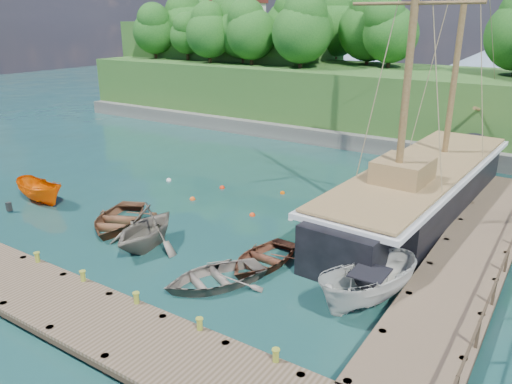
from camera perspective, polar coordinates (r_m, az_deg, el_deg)
ground at (r=24.08m, az=-7.90°, el=-6.90°), size 160.00×160.00×0.00m
dock_near at (r=18.72m, az=-16.60°, el=-14.41°), size 20.00×3.20×1.10m
dock_east at (r=25.38m, az=23.76°, el=-5.95°), size 3.20×24.00×1.10m
bollard_0 at (r=23.95m, az=-23.46°, el=-8.60°), size 0.26×0.26×0.45m
bollard_1 at (r=21.72m, az=-18.93°, el=-10.96°), size 0.26×0.26×0.45m
bollard_2 at (r=19.70m, az=-13.33°, el=-13.73°), size 0.26×0.26×0.45m
bollard_3 at (r=17.95m, az=-6.36°, el=-16.92°), size 0.26×0.26×0.45m
bollard_4 at (r=16.57m, az=2.24°, el=-20.39°), size 0.26×0.26×0.45m
rowboat_0 at (r=27.80m, az=-15.48°, el=-3.73°), size 5.19×5.83×1.00m
rowboat_1 at (r=25.05m, az=-12.37°, el=-6.09°), size 4.45×4.92×2.27m
rowboat_2 at (r=22.77m, az=0.72°, el=-8.32°), size 3.18×4.30×0.86m
rowboat_3 at (r=21.32m, az=-4.79°, el=-10.47°), size 4.86×5.38×0.91m
motorboat_orange at (r=32.75m, az=-23.27°, el=-1.10°), size 4.29×1.98×1.60m
cabin_boat_white at (r=20.37m, az=12.61°, el=-12.47°), size 3.49×5.46×1.97m
schooner at (r=30.00m, az=18.26°, el=0.01°), size 6.09×27.71×20.32m
mooring_buoy_0 at (r=29.87m, az=-13.35°, el=-1.91°), size 0.28×0.28×0.28m
mooring_buoy_1 at (r=30.78m, az=-7.27°, el=-0.88°), size 0.35×0.35×0.35m
mooring_buoy_2 at (r=28.11m, az=-0.43°, el=-2.72°), size 0.34×0.34×0.34m
mooring_buoy_3 at (r=27.61m, az=3.97°, el=-3.19°), size 0.28×0.28×0.28m
mooring_buoy_4 at (r=32.63m, az=-3.90°, el=0.43°), size 0.34×0.34×0.34m
mooring_buoy_5 at (r=31.63m, az=3.04°, el=-0.17°), size 0.30×0.30×0.30m
mooring_buoy_6 at (r=34.56m, az=-9.94°, el=1.28°), size 0.35×0.35×0.35m
headland at (r=54.97m, az=3.39°, el=14.13°), size 51.00×19.31×12.90m
distant_ridge at (r=86.88m, az=27.24°, el=13.25°), size 117.00×40.00×10.00m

